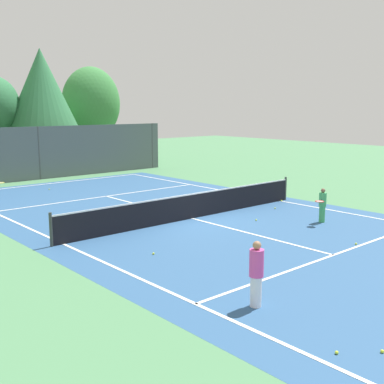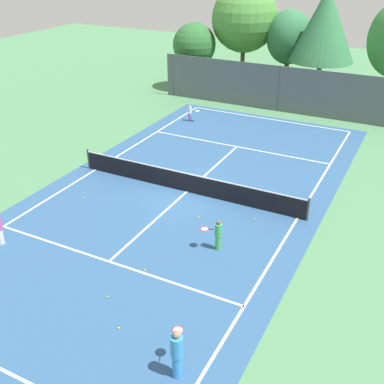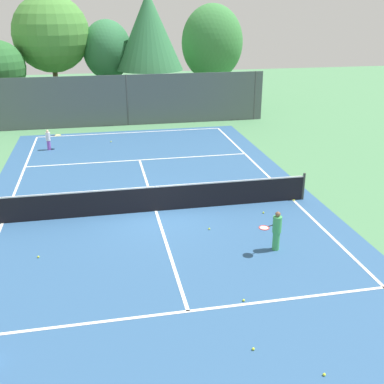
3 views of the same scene
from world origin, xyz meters
TOP-DOWN VIEW (x-y plane):
  - ground_plane at (0.00, 0.00)m, footprint 80.00×80.00m
  - court_surface at (0.00, 0.00)m, footprint 13.00×25.00m
  - tennis_net at (0.00, 0.00)m, footprint 11.90×0.10m
  - perimeter_fence at (0.00, 14.00)m, footprint 18.00×0.12m
  - tree_0 at (6.91, 19.65)m, footprint 4.62×3.81m
  - tree_2 at (1.91, 17.41)m, footprint 4.63×4.63m
  - tree_3 at (-4.60, 18.58)m, footprint 5.16×5.16m
  - tree_4 at (-0.92, 18.62)m, footprint 3.38×3.60m
  - player_0 at (-4.54, 9.20)m, footprint 0.82×0.39m
  - player_3 at (3.32, -3.75)m, footprint 0.86×0.55m
  - ball_crate at (1.48, 0.79)m, footprint 0.36×0.39m
  - tennis_ball_0 at (-1.27, 10.07)m, footprint 0.07×0.07m
  - tennis_ball_2 at (4.98, 0.72)m, footprint 0.07×0.07m
  - tennis_ball_4 at (1.61, -1.95)m, footprint 0.07×0.07m
  - tennis_ball_5 at (1.16, -8.10)m, footprint 0.07×0.07m
  - tennis_ball_6 at (3.91, -1.02)m, footprint 0.07×0.07m
  - tennis_ball_7 at (5.50, -0.11)m, footprint 0.07×0.07m
  - tennis_ball_8 at (2.37, -9.15)m, footprint 0.07×0.07m
  - tennis_ball_9 at (-3.99, -2.81)m, footprint 0.07×0.07m
  - tennis_ball_10 at (1.51, -6.26)m, footprint 0.07×0.07m

SIDE VIEW (x-z plane):
  - ground_plane at x=0.00m, z-range 0.00..0.00m
  - court_surface at x=0.00m, z-range 0.00..0.01m
  - tennis_ball_0 at x=-1.27m, z-range 0.00..0.07m
  - tennis_ball_2 at x=4.98m, z-range 0.00..0.07m
  - tennis_ball_4 at x=1.61m, z-range 0.00..0.07m
  - tennis_ball_5 at x=1.16m, z-range 0.00..0.07m
  - tennis_ball_6 at x=3.91m, z-range 0.00..0.07m
  - tennis_ball_7 at x=5.50m, z-range 0.00..0.07m
  - tennis_ball_8 at x=2.37m, z-range 0.00..0.07m
  - tennis_ball_9 at x=-3.99m, z-range 0.00..0.07m
  - tennis_ball_10 at x=1.51m, z-range 0.00..0.07m
  - ball_crate at x=1.48m, z-range -0.03..0.40m
  - tennis_net at x=0.00m, z-range -0.04..1.06m
  - player_0 at x=-4.54m, z-range 0.03..1.13m
  - player_3 at x=3.32m, z-range 0.03..1.34m
  - perimeter_fence at x=0.00m, z-range 0.00..3.20m
  - tree_4 at x=-0.92m, z-range 1.13..7.50m
  - tree_0 at x=6.91m, z-range 0.92..8.32m
  - tree_3 at x=-4.60m, z-range 1.43..9.46m
  - tree_2 at x=1.91m, z-range 1.51..9.71m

